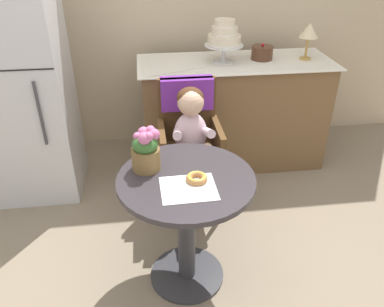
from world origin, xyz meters
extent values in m
plane|color=gray|center=(0.00, 0.00, 0.00)|extent=(8.00, 8.00, 0.00)
cylinder|color=#332D33|center=(0.00, 0.00, 0.70)|extent=(0.72, 0.72, 0.03)
cylinder|color=#333338|center=(0.00, 0.00, 0.34)|extent=(0.10, 0.10, 0.69)
cylinder|color=#333338|center=(0.00, 0.00, 0.01)|extent=(0.44, 0.44, 0.02)
cube|color=brown|center=(0.10, 0.64, 0.47)|extent=(0.42, 0.42, 0.04)
cube|color=brown|center=(0.10, 0.83, 0.72)|extent=(0.40, 0.04, 0.46)
cube|color=brown|center=(-0.09, 0.64, 0.58)|extent=(0.04, 0.38, 0.18)
cube|color=brown|center=(0.29, 0.64, 0.58)|extent=(0.04, 0.38, 0.18)
cube|color=#6B2893|center=(0.10, 0.83, 0.84)|extent=(0.36, 0.11, 0.22)
cylinder|color=brown|center=(-0.08, 0.46, 0.23)|extent=(0.03, 0.03, 0.45)
cylinder|color=brown|center=(0.28, 0.46, 0.23)|extent=(0.03, 0.03, 0.45)
cylinder|color=brown|center=(-0.08, 0.82, 0.23)|extent=(0.03, 0.03, 0.45)
cylinder|color=brown|center=(0.28, 0.82, 0.23)|extent=(0.03, 0.03, 0.45)
ellipsoid|color=silver|center=(0.10, 0.62, 0.64)|extent=(0.22, 0.16, 0.30)
sphere|color=#E0B293|center=(0.10, 0.61, 0.87)|extent=(0.17, 0.17, 0.17)
ellipsoid|color=#4C2D19|center=(0.10, 0.63, 0.89)|extent=(0.17, 0.17, 0.14)
cylinder|color=silver|center=(0.01, 0.53, 0.69)|extent=(0.08, 0.23, 0.13)
sphere|color=#E0B293|center=(0.02, 0.45, 0.62)|extent=(0.06, 0.06, 0.06)
cylinder|color=silver|center=(0.20, 0.53, 0.69)|extent=(0.08, 0.23, 0.13)
sphere|color=#E0B293|center=(0.19, 0.45, 0.62)|extent=(0.06, 0.06, 0.06)
cylinder|color=#3F4760|center=(0.05, 0.54, 0.53)|extent=(0.09, 0.22, 0.09)
cylinder|color=#3F4760|center=(0.05, 0.43, 0.36)|extent=(0.08, 0.08, 0.26)
cylinder|color=#3F4760|center=(0.16, 0.54, 0.53)|extent=(0.09, 0.22, 0.09)
cylinder|color=#3F4760|center=(0.16, 0.43, 0.36)|extent=(0.08, 0.08, 0.26)
cube|color=white|center=(0.00, -0.10, 0.72)|extent=(0.28, 0.24, 0.00)
torus|color=#AD7542|center=(0.05, -0.04, 0.74)|extent=(0.11, 0.11, 0.03)
torus|color=gold|center=(0.05, -0.04, 0.75)|extent=(0.10, 0.10, 0.02)
cylinder|color=brown|center=(-0.20, 0.11, 0.78)|extent=(0.15, 0.15, 0.12)
ellipsoid|color=#38662D|center=(-0.20, 0.11, 0.87)|extent=(0.14, 0.14, 0.10)
sphere|color=#CC6699|center=(-0.15, 0.12, 0.92)|extent=(0.06, 0.06, 0.06)
sphere|color=#CC6699|center=(-0.17, 0.15, 0.92)|extent=(0.05, 0.05, 0.05)
sphere|color=#CC6699|center=(-0.20, 0.15, 0.91)|extent=(0.06, 0.06, 0.06)
sphere|color=#CC6699|center=(-0.23, 0.12, 0.91)|extent=(0.04, 0.04, 0.04)
sphere|color=#CC6699|center=(-0.22, 0.10, 0.86)|extent=(0.04, 0.04, 0.04)
sphere|color=#CC6699|center=(-0.20, 0.07, 0.92)|extent=(0.07, 0.07, 0.07)
sphere|color=#CC6699|center=(-0.18, 0.07, 0.93)|extent=(0.05, 0.05, 0.05)
cube|color=brown|center=(0.55, 1.30, 0.45)|extent=(1.50, 0.56, 0.90)
cube|color=white|center=(0.55, 1.30, 0.90)|extent=(1.56, 0.62, 0.01)
cylinder|color=silver|center=(0.45, 1.30, 0.91)|extent=(0.16, 0.16, 0.01)
cylinder|color=silver|center=(0.45, 1.30, 0.97)|extent=(0.03, 0.03, 0.12)
cylinder|color=silver|center=(0.45, 1.30, 1.03)|extent=(0.30, 0.30, 0.01)
cylinder|color=beige|center=(0.45, 1.30, 1.08)|extent=(0.26, 0.25, 0.08)
cylinder|color=white|center=(0.45, 1.30, 1.05)|extent=(0.26, 0.26, 0.01)
cylinder|color=beige|center=(0.45, 1.30, 1.14)|extent=(0.20, 0.20, 0.06)
cylinder|color=white|center=(0.45, 1.30, 1.12)|extent=(0.20, 0.20, 0.01)
cylinder|color=beige|center=(0.45, 1.30, 1.20)|extent=(0.16, 0.16, 0.05)
cylinder|color=white|center=(0.45, 1.30, 1.18)|extent=(0.16, 0.16, 0.01)
cylinder|color=#4C2D1E|center=(0.77, 1.34, 0.95)|extent=(0.17, 0.17, 0.10)
sphere|color=red|center=(0.77, 1.34, 1.02)|extent=(0.02, 0.02, 0.02)
cylinder|color=#B28C47|center=(1.12, 1.29, 0.91)|extent=(0.09, 0.09, 0.01)
cylinder|color=#B28C47|center=(1.12, 1.29, 0.99)|extent=(0.02, 0.02, 0.16)
cone|color=beige|center=(1.12, 1.29, 1.13)|extent=(0.15, 0.15, 0.11)
cube|color=silver|center=(-1.05, 1.10, 0.85)|extent=(0.64, 0.60, 1.70)
cube|color=black|center=(-1.05, 0.80, 1.06)|extent=(0.63, 0.01, 0.01)
cylinder|color=#3F3F44|center=(-0.87, 0.79, 0.77)|extent=(0.02, 0.02, 0.45)
camera|label=1|loc=(-0.18, -1.63, 1.84)|focal=36.10mm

